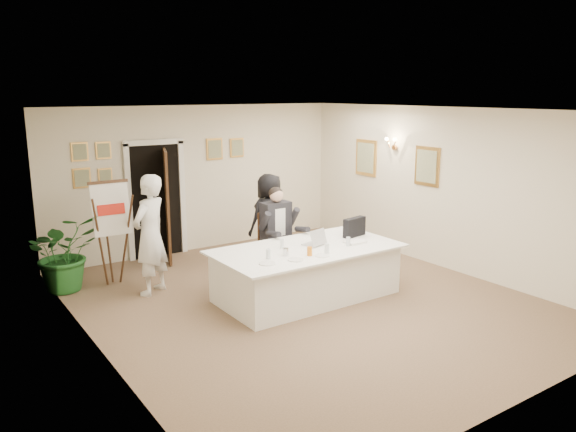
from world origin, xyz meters
The scene contains 28 objects.
floor centered at (0.00, 0.00, 0.00)m, with size 7.00×7.00×0.00m, color brown.
ceiling centered at (0.00, 0.00, 2.80)m, with size 6.00×7.00×0.02m, color white.
wall_back centered at (0.00, 3.50, 1.40)m, with size 6.00×0.10×2.80m, color beige.
wall_front centered at (0.00, -3.50, 1.40)m, with size 6.00×0.10×2.80m, color beige.
wall_left centered at (-3.00, 0.00, 1.40)m, with size 0.10×7.00×2.80m, color beige.
wall_right centered at (3.00, 0.00, 1.40)m, with size 0.10×7.00×2.80m, color beige.
doorway centered at (-0.88, 3.32, 1.04)m, with size 1.14×0.86×2.20m.
pictures_back_wall centered at (-0.80, 3.47, 1.85)m, with size 3.40×0.06×0.80m, color gold, non-canonical shape.
pictures_right_wall centered at (2.97, 1.20, 1.75)m, with size 0.06×2.20×0.80m, color gold, non-canonical shape.
wall_sconce centered at (2.90, 1.20, 2.10)m, with size 0.20×0.30×0.24m, color #B9773B, non-canonical shape.
conference_table centered at (0.12, 0.11, 0.39)m, with size 2.79×1.49×0.78m.
seated_man centered at (0.31, 1.19, 0.77)m, with size 0.66×0.70×1.54m, color black, non-canonical shape.
flip_chart centered at (-2.11, 2.31, 0.77)m, with size 0.58×0.37×1.67m.
standing_man centered at (-1.74, 1.60, 0.93)m, with size 0.68×0.44×1.85m, color silver.
standing_woman centered at (0.67, 2.00, 0.81)m, with size 0.79×0.51×1.62m, color black.
potted_palm centered at (-2.80, 2.50, 0.60)m, with size 1.09×0.94×1.21m, color #1F5D23.
laptop centered at (0.31, 0.19, 0.91)m, with size 0.33×0.35×0.28m, color #B7BABC, non-canonical shape.
laptop_bag centered at (1.15, 0.22, 0.93)m, with size 0.43×0.12×0.30m, color black.
paper_stack centered at (0.89, -0.10, 0.79)m, with size 0.32×0.22×0.03m, color white.
plate_left centered at (-0.80, -0.24, 0.78)m, with size 0.23×0.23×0.01m, color white.
plate_mid centered at (-0.39, -0.31, 0.78)m, with size 0.22×0.22×0.01m, color white.
plate_near centered at (0.04, -0.37, 0.78)m, with size 0.20×0.20×0.01m, color white.
glass_a centered at (-0.66, -0.04, 0.84)m, with size 0.06×0.06×0.14m, color silver.
glass_b centered at (0.18, -0.29, 0.84)m, with size 0.07×0.07×0.14m, color silver.
glass_c centered at (0.68, -0.17, 0.84)m, with size 0.06×0.06×0.14m, color silver.
glass_d centered at (-0.20, 0.29, 0.84)m, with size 0.06×0.06×0.14m, color silver.
oj_glass centered at (-0.10, -0.25, 0.84)m, with size 0.07×0.07×0.13m, color orange.
steel_jug centered at (-0.38, -0.06, 0.83)m, with size 0.08×0.08×0.11m, color silver.
Camera 1 is at (-4.68, -6.37, 3.06)m, focal length 35.00 mm.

